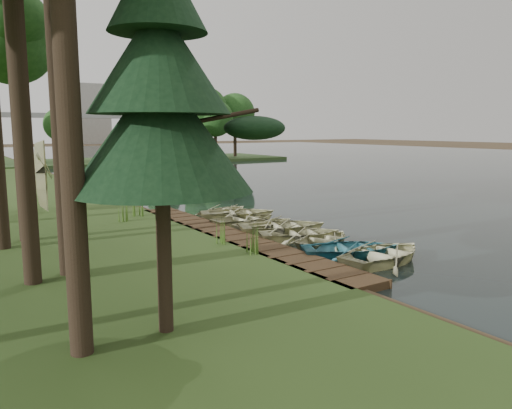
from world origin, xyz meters
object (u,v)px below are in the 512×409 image
boardwalk (230,238)px  rowboat_2 (325,237)px  rowboat_1 (352,247)px  stored_rowboat (46,205)px  rowboat_0 (385,251)px  pine_tree (160,92)px

boardwalk → rowboat_2: (2.75, -2.79, 0.22)m
rowboat_1 → stored_rowboat: bearing=51.0°
rowboat_2 → stored_rowboat: stored_rowboat is taller
rowboat_2 → rowboat_0: bearing=159.7°
stored_rowboat → pine_tree: bearing=-169.9°
boardwalk → rowboat_1: bearing=-63.2°
boardwalk → pine_tree: size_ratio=1.96×
pine_tree → rowboat_0: bearing=12.5°
rowboat_1 → pine_tree: bearing=134.2°
boardwalk → pine_tree: bearing=-128.0°
rowboat_1 → pine_tree: pine_tree is taller
rowboat_2 → pine_tree: pine_tree is taller
boardwalk → rowboat_1: 5.26m
rowboat_1 → pine_tree: (-8.51, -3.17, 4.96)m
rowboat_2 → stored_rowboat: (-8.07, 13.02, 0.32)m
boardwalk → rowboat_0: (2.77, -5.89, 0.29)m
rowboat_0 → stored_rowboat: 18.04m
boardwalk → stored_rowboat: size_ratio=4.25×
rowboat_1 → stored_rowboat: size_ratio=0.97×
boardwalk → pine_tree: pine_tree is taller
rowboat_1 → stored_rowboat: 16.79m
pine_tree → boardwalk: bearing=52.0°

